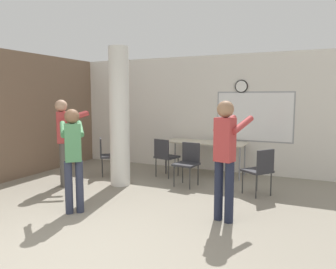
{
  "coord_description": "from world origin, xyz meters",
  "views": [
    {
      "loc": [
        2.54,
        -2.69,
        1.8
      ],
      "look_at": [
        0.22,
        2.36,
        1.16
      ],
      "focal_mm": 35.0,
      "sensor_mm": 36.0,
      "label": 1
    }
  ],
  "objects_px": {
    "chair_mid_room": "(260,168)",
    "bottle_on_table": "(215,139)",
    "chair_near_pillar": "(107,153)",
    "person_watching_back": "(64,136)",
    "chair_table_left": "(165,155)",
    "person_playing_side": "(226,151)",
    "folding_table": "(205,144)",
    "chair_table_front": "(188,161)",
    "person_playing_front": "(73,152)"
  },
  "relations": [
    {
      "from": "chair_table_left",
      "to": "person_watching_back",
      "type": "xyz_separation_m",
      "value": [
        -1.54,
        -1.52,
        0.52
      ]
    },
    {
      "from": "person_playing_side",
      "to": "chair_near_pillar",
      "type": "bearing_deg",
      "value": 153.35
    },
    {
      "from": "folding_table",
      "to": "person_playing_front",
      "type": "bearing_deg",
      "value": -107.27
    },
    {
      "from": "folding_table",
      "to": "person_watching_back",
      "type": "relative_size",
      "value": 1.07
    },
    {
      "from": "person_playing_front",
      "to": "chair_table_front",
      "type": "bearing_deg",
      "value": 64.94
    },
    {
      "from": "person_watching_back",
      "to": "person_playing_side",
      "type": "distance_m",
      "value": 3.49
    },
    {
      "from": "folding_table",
      "to": "chair_table_left",
      "type": "xyz_separation_m",
      "value": [
        -0.72,
        -0.66,
        -0.2
      ]
    },
    {
      "from": "chair_table_front",
      "to": "person_playing_front",
      "type": "xyz_separation_m",
      "value": [
        -1.04,
        -2.22,
        0.44
      ]
    },
    {
      "from": "chair_mid_room",
      "to": "person_playing_front",
      "type": "bearing_deg",
      "value": -139.71
    },
    {
      "from": "folding_table",
      "to": "bottle_on_table",
      "type": "distance_m",
      "value": 0.32
    },
    {
      "from": "folding_table",
      "to": "chair_near_pillar",
      "type": "xyz_separation_m",
      "value": [
        -2.01,
        -1.07,
        -0.2
      ]
    },
    {
      "from": "chair_table_front",
      "to": "person_watching_back",
      "type": "xyz_separation_m",
      "value": [
        -2.27,
        -1.07,
        0.52
      ]
    },
    {
      "from": "bottle_on_table",
      "to": "chair_mid_room",
      "type": "xyz_separation_m",
      "value": [
        1.19,
        -1.12,
        -0.35
      ]
    },
    {
      "from": "chair_mid_room",
      "to": "chair_table_left",
      "type": "height_order",
      "value": "same"
    },
    {
      "from": "chair_mid_room",
      "to": "folding_table",
      "type": "bearing_deg",
      "value": 139.98
    },
    {
      "from": "chair_near_pillar",
      "to": "person_watching_back",
      "type": "relative_size",
      "value": 0.5
    },
    {
      "from": "chair_near_pillar",
      "to": "chair_table_front",
      "type": "bearing_deg",
      "value": -1.0
    },
    {
      "from": "bottle_on_table",
      "to": "person_playing_side",
      "type": "xyz_separation_m",
      "value": [
        0.93,
        -2.58,
        0.18
      ]
    },
    {
      "from": "person_watching_back",
      "to": "chair_table_left",
      "type": "bearing_deg",
      "value": 44.65
    },
    {
      "from": "person_watching_back",
      "to": "person_playing_front",
      "type": "bearing_deg",
      "value": -43.1
    },
    {
      "from": "folding_table",
      "to": "chair_mid_room",
      "type": "distance_m",
      "value": 1.91
    },
    {
      "from": "chair_table_left",
      "to": "person_playing_side",
      "type": "xyz_separation_m",
      "value": [
        1.91,
        -2.02,
        0.52
      ]
    },
    {
      "from": "chair_mid_room",
      "to": "person_playing_side",
      "type": "xyz_separation_m",
      "value": [
        -0.26,
        -1.46,
        0.52
      ]
    },
    {
      "from": "chair_mid_room",
      "to": "chair_table_front",
      "type": "height_order",
      "value": "same"
    },
    {
      "from": "bottle_on_table",
      "to": "chair_table_left",
      "type": "relative_size",
      "value": 0.28
    },
    {
      "from": "chair_mid_room",
      "to": "chair_table_front",
      "type": "relative_size",
      "value": 1.0
    },
    {
      "from": "person_playing_front",
      "to": "person_watching_back",
      "type": "distance_m",
      "value": 1.68
    },
    {
      "from": "chair_table_front",
      "to": "person_playing_front",
      "type": "relative_size",
      "value": 0.54
    },
    {
      "from": "chair_table_front",
      "to": "person_playing_side",
      "type": "height_order",
      "value": "person_playing_side"
    },
    {
      "from": "chair_near_pillar",
      "to": "bottle_on_table",
      "type": "bearing_deg",
      "value": 23.14
    },
    {
      "from": "chair_table_left",
      "to": "person_playing_side",
      "type": "relative_size",
      "value": 0.5
    },
    {
      "from": "folding_table",
      "to": "chair_table_left",
      "type": "height_order",
      "value": "chair_table_left"
    },
    {
      "from": "chair_near_pillar",
      "to": "chair_mid_room",
      "type": "height_order",
      "value": "same"
    },
    {
      "from": "person_playing_front",
      "to": "bottle_on_table",
      "type": "bearing_deg",
      "value": 68.11
    },
    {
      "from": "bottle_on_table",
      "to": "chair_near_pillar",
      "type": "relative_size",
      "value": 0.28
    },
    {
      "from": "chair_near_pillar",
      "to": "chair_table_left",
      "type": "distance_m",
      "value": 1.36
    },
    {
      "from": "chair_table_front",
      "to": "person_watching_back",
      "type": "relative_size",
      "value": 0.5
    },
    {
      "from": "bottle_on_table",
      "to": "person_playing_side",
      "type": "relative_size",
      "value": 0.14
    },
    {
      "from": "chair_near_pillar",
      "to": "person_playing_front",
      "type": "xyz_separation_m",
      "value": [
        0.98,
        -2.26,
        0.44
      ]
    },
    {
      "from": "chair_mid_room",
      "to": "bottle_on_table",
      "type": "bearing_deg",
      "value": 136.71
    },
    {
      "from": "chair_mid_room",
      "to": "person_playing_side",
      "type": "bearing_deg",
      "value": -100.15
    },
    {
      "from": "chair_table_front",
      "to": "bottle_on_table",
      "type": "bearing_deg",
      "value": 75.59
    },
    {
      "from": "chair_near_pillar",
      "to": "chair_table_left",
      "type": "height_order",
      "value": "same"
    },
    {
      "from": "chair_table_front",
      "to": "chair_mid_room",
      "type": "bearing_deg",
      "value": -4.43
    },
    {
      "from": "chair_table_front",
      "to": "person_watching_back",
      "type": "height_order",
      "value": "person_watching_back"
    },
    {
      "from": "chair_table_left",
      "to": "person_playing_side",
      "type": "height_order",
      "value": "person_playing_side"
    },
    {
      "from": "person_playing_front",
      "to": "person_playing_side",
      "type": "bearing_deg",
      "value": 16.21
    },
    {
      "from": "bottle_on_table",
      "to": "chair_near_pillar",
      "type": "height_order",
      "value": "bottle_on_table"
    },
    {
      "from": "person_watching_back",
      "to": "person_playing_side",
      "type": "xyz_separation_m",
      "value": [
        3.45,
        -0.5,
        0.0
      ]
    },
    {
      "from": "chair_near_pillar",
      "to": "chair_table_front",
      "type": "height_order",
      "value": "same"
    }
  ]
}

